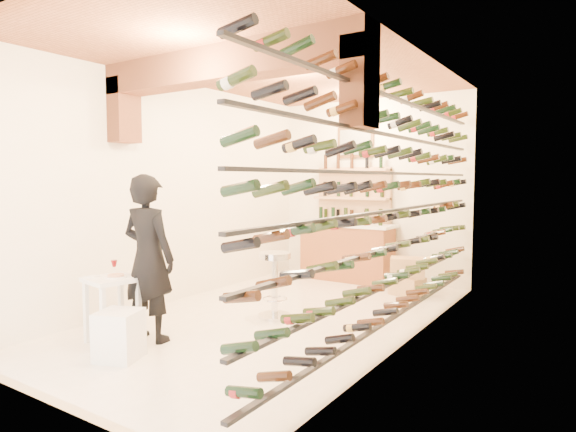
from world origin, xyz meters
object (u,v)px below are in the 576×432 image
Objects in this scene: white_stool at (119,335)px; crate_lower at (407,286)px; back_counter at (347,250)px; chrome_barstool at (275,280)px; wine_rack at (389,201)px; person at (148,258)px; tasting_table at (112,289)px.

crate_lower is at bearing 70.68° from white_stool.
back_counter reaches higher than chrome_barstool.
crate_lower is (-0.53, 2.11, -1.40)m from wine_rack.
chrome_barstool is at bearing -118.33° from person.
tasting_table is 4.36m from crate_lower.
person is at bearing 58.62° from tasting_table.
white_stool is at bearing 105.24° from person.
wine_rack is 3.35× the size of back_counter.
chrome_barstool is (0.65, 1.50, -0.43)m from person.
crate_lower is at bearing -120.01° from person.
white_stool is at bearing -134.07° from wine_rack.
back_counter is 4.47m from tasting_table.
wine_rack is 2.73m from person.
back_counter is at bearing -100.18° from person.
wine_rack is 6.74× the size of chrome_barstool.
person is 1.69m from chrome_barstool.
back_counter is 0.92× the size of person.
person reaches higher than tasting_table.
tasting_table is 1.81× the size of white_stool.
person is 4.04m from crate_lower.
wine_rack is at bearing -0.68° from chrome_barstool.
crate_lower is (1.67, 3.60, -0.78)m from person.
crate_lower is (1.46, 4.17, -0.10)m from white_stool.
wine_rack reaches higher than white_stool.
white_stool is 0.57× the size of chrome_barstool.
chrome_barstool is at bearing 73.84° from tasting_table.
crate_lower is (1.30, -0.53, -0.39)m from back_counter.
chrome_barstool is 1.77× the size of crate_lower.
back_counter is 4.17m from person.
person is (-2.20, -1.48, -0.63)m from wine_rack.
person is (-0.21, 0.57, 0.68)m from white_stool.
chrome_barstool is at bearing -116.11° from crate_lower.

